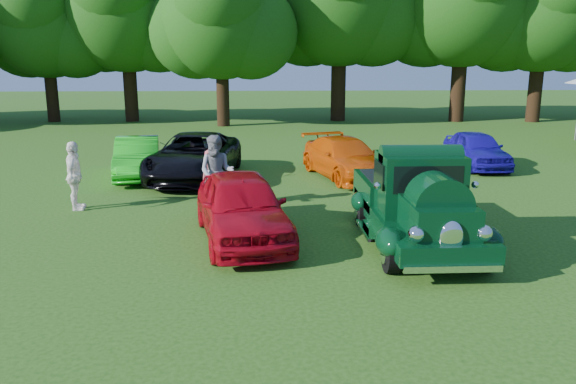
{
  "coord_description": "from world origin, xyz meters",
  "views": [
    {
      "loc": [
        -1.7,
        -10.22,
        3.76
      ],
      "look_at": [
        -1.15,
        1.0,
        1.1
      ],
      "focal_mm": 35.0,
      "sensor_mm": 36.0,
      "label": 1
    }
  ],
  "objects_px": {
    "hero_pickup": "(415,204)",
    "red_convertible": "(242,207)",
    "back_car_orange": "(345,158)",
    "back_car_blue": "(476,149)",
    "spectator_pink": "(211,178)",
    "spectator_grey": "(217,172)",
    "back_car_lime": "(138,158)",
    "spectator_white": "(74,176)",
    "back_car_black": "(194,156)"
  },
  "relations": [
    {
      "from": "hero_pickup",
      "to": "back_car_orange",
      "type": "distance_m",
      "value": 6.78
    },
    {
      "from": "back_car_orange",
      "to": "back_car_blue",
      "type": "height_order",
      "value": "back_car_blue"
    },
    {
      "from": "hero_pickup",
      "to": "back_car_black",
      "type": "height_order",
      "value": "hero_pickup"
    },
    {
      "from": "hero_pickup",
      "to": "spectator_pink",
      "type": "height_order",
      "value": "hero_pickup"
    },
    {
      "from": "hero_pickup",
      "to": "spectator_white",
      "type": "height_order",
      "value": "hero_pickup"
    },
    {
      "from": "hero_pickup",
      "to": "red_convertible",
      "type": "relative_size",
      "value": 1.16
    },
    {
      "from": "red_convertible",
      "to": "back_car_lime",
      "type": "distance_m",
      "value": 7.64
    },
    {
      "from": "spectator_white",
      "to": "red_convertible",
      "type": "bearing_deg",
      "value": -131.11
    },
    {
      "from": "hero_pickup",
      "to": "back_car_orange",
      "type": "xyz_separation_m",
      "value": [
        -0.44,
        6.76,
        -0.2
      ]
    },
    {
      "from": "red_convertible",
      "to": "spectator_grey",
      "type": "relative_size",
      "value": 2.22
    },
    {
      "from": "hero_pickup",
      "to": "back_car_orange",
      "type": "height_order",
      "value": "hero_pickup"
    },
    {
      "from": "spectator_grey",
      "to": "back_car_orange",
      "type": "bearing_deg",
      "value": 54.44
    },
    {
      "from": "red_convertible",
      "to": "back_car_black",
      "type": "xyz_separation_m",
      "value": [
        -1.72,
        6.41,
        0.0
      ]
    },
    {
      "from": "hero_pickup",
      "to": "back_car_blue",
      "type": "bearing_deg",
      "value": 61.6
    },
    {
      "from": "spectator_white",
      "to": "back_car_blue",
      "type": "bearing_deg",
      "value": -76.66
    },
    {
      "from": "hero_pickup",
      "to": "spectator_pink",
      "type": "relative_size",
      "value": 3.35
    },
    {
      "from": "hero_pickup",
      "to": "spectator_white",
      "type": "distance_m",
      "value": 8.48
    },
    {
      "from": "red_convertible",
      "to": "spectator_grey",
      "type": "height_order",
      "value": "spectator_grey"
    },
    {
      "from": "back_car_black",
      "to": "back_car_blue",
      "type": "distance_m",
      "value": 9.92
    },
    {
      "from": "spectator_pink",
      "to": "spectator_grey",
      "type": "height_order",
      "value": "spectator_grey"
    },
    {
      "from": "back_car_lime",
      "to": "spectator_white",
      "type": "xyz_separation_m",
      "value": [
        -0.71,
        -4.09,
        0.24
      ]
    },
    {
      "from": "back_car_lime",
      "to": "back_car_black",
      "type": "xyz_separation_m",
      "value": [
        1.88,
        -0.33,
        0.08
      ]
    },
    {
      "from": "hero_pickup",
      "to": "spectator_white",
      "type": "bearing_deg",
      "value": 158.86
    },
    {
      "from": "red_convertible",
      "to": "back_car_lime",
      "type": "bearing_deg",
      "value": 107.34
    },
    {
      "from": "red_convertible",
      "to": "spectator_grey",
      "type": "xyz_separation_m",
      "value": [
        -0.71,
        2.58,
        0.23
      ]
    },
    {
      "from": "spectator_pink",
      "to": "spectator_grey",
      "type": "relative_size",
      "value": 0.77
    },
    {
      "from": "hero_pickup",
      "to": "spectator_white",
      "type": "relative_size",
      "value": 2.8
    },
    {
      "from": "spectator_pink",
      "to": "back_car_black",
      "type": "bearing_deg",
      "value": 71.63
    },
    {
      "from": "hero_pickup",
      "to": "spectator_grey",
      "type": "xyz_separation_m",
      "value": [
        -4.31,
        2.99,
        0.12
      ]
    },
    {
      "from": "back_car_orange",
      "to": "spectator_white",
      "type": "bearing_deg",
      "value": -168.88
    },
    {
      "from": "back_car_lime",
      "to": "spectator_pink",
      "type": "relative_size",
      "value": 2.65
    },
    {
      "from": "red_convertible",
      "to": "spectator_white",
      "type": "height_order",
      "value": "spectator_white"
    },
    {
      "from": "back_car_lime",
      "to": "spectator_grey",
      "type": "height_order",
      "value": "spectator_grey"
    },
    {
      "from": "back_car_blue",
      "to": "spectator_pink",
      "type": "distance_m",
      "value": 10.26
    },
    {
      "from": "hero_pickup",
      "to": "red_convertible",
      "type": "height_order",
      "value": "hero_pickup"
    },
    {
      "from": "back_car_lime",
      "to": "spectator_pink",
      "type": "bearing_deg",
      "value": -64.23
    },
    {
      "from": "red_convertible",
      "to": "back_car_blue",
      "type": "bearing_deg",
      "value": 33.51
    },
    {
      "from": "back_car_orange",
      "to": "back_car_blue",
      "type": "distance_m",
      "value": 5.16
    },
    {
      "from": "hero_pickup",
      "to": "back_car_blue",
      "type": "xyz_separation_m",
      "value": [
        4.48,
        8.29,
        -0.19
      ]
    },
    {
      "from": "spectator_pink",
      "to": "hero_pickup",
      "type": "bearing_deg",
      "value": -68.22
    },
    {
      "from": "spectator_grey",
      "to": "spectator_white",
      "type": "xyz_separation_m",
      "value": [
        -3.6,
        0.07,
        -0.07
      ]
    },
    {
      "from": "red_convertible",
      "to": "spectator_white",
      "type": "relative_size",
      "value": 2.4
    },
    {
      "from": "hero_pickup",
      "to": "spectator_grey",
      "type": "relative_size",
      "value": 2.59
    },
    {
      "from": "red_convertible",
      "to": "spectator_pink",
      "type": "height_order",
      "value": "spectator_pink"
    },
    {
      "from": "hero_pickup",
      "to": "back_car_lime",
      "type": "bearing_deg",
      "value": 135.19
    },
    {
      "from": "back_car_lime",
      "to": "spectator_pink",
      "type": "height_order",
      "value": "spectator_pink"
    },
    {
      "from": "spectator_white",
      "to": "spectator_pink",
      "type": "bearing_deg",
      "value": -95.29
    },
    {
      "from": "back_car_lime",
      "to": "spectator_grey",
      "type": "bearing_deg",
      "value": -64.7
    },
    {
      "from": "hero_pickup",
      "to": "back_car_black",
      "type": "xyz_separation_m",
      "value": [
        -5.32,
        6.82,
        -0.11
      ]
    },
    {
      "from": "back_car_black",
      "to": "spectator_white",
      "type": "relative_size",
      "value": 2.96
    }
  ]
}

